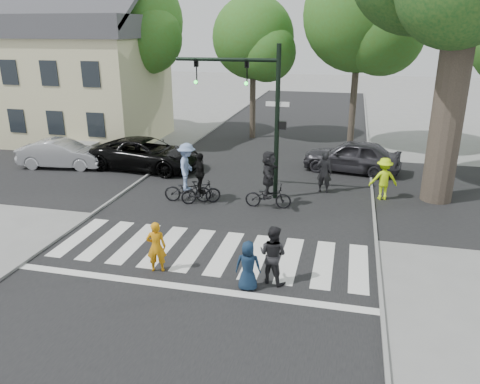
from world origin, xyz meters
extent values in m
plane|color=gray|center=(0.00, 0.00, 0.00)|extent=(120.00, 120.00, 0.00)
cube|color=black|center=(0.00, 5.00, 0.01)|extent=(10.00, 70.00, 0.01)
cube|color=black|center=(0.00, 8.00, 0.01)|extent=(70.00, 10.00, 0.01)
cube|color=gray|center=(-5.05, 5.00, 0.05)|extent=(0.10, 70.00, 0.10)
cube|color=gray|center=(5.05, 5.00, 0.05)|extent=(0.10, 70.00, 0.10)
cube|color=silver|center=(-4.50, 1.00, 0.01)|extent=(0.55, 3.00, 0.01)
cube|color=silver|center=(-3.50, 1.00, 0.01)|extent=(0.55, 3.00, 0.01)
cube|color=silver|center=(-2.50, 1.00, 0.01)|extent=(0.55, 3.00, 0.01)
cube|color=silver|center=(-1.50, 1.00, 0.01)|extent=(0.55, 3.00, 0.01)
cube|color=silver|center=(-0.50, 1.00, 0.01)|extent=(0.55, 3.00, 0.01)
cube|color=silver|center=(0.50, 1.00, 0.01)|extent=(0.55, 3.00, 0.01)
cube|color=silver|center=(1.50, 1.00, 0.01)|extent=(0.55, 3.00, 0.01)
cube|color=silver|center=(2.50, 1.00, 0.01)|extent=(0.55, 3.00, 0.01)
cube|color=silver|center=(3.50, 1.00, 0.01)|extent=(0.55, 3.00, 0.01)
cube|color=silver|center=(4.50, 1.00, 0.01)|extent=(0.55, 3.00, 0.01)
cube|color=silver|center=(0.00, -1.20, 0.01)|extent=(10.00, 0.30, 0.01)
cylinder|color=black|center=(1.20, 6.20, 3.00)|extent=(0.18, 0.18, 6.00)
cylinder|color=black|center=(-0.80, 6.20, 5.40)|extent=(4.00, 0.14, 0.14)
imported|color=black|center=(0.00, 6.20, 4.95)|extent=(0.16, 0.20, 1.00)
sphere|color=#19E533|center=(0.00, 6.08, 4.55)|extent=(0.14, 0.14, 0.14)
imported|color=black|center=(-2.00, 6.20, 4.95)|extent=(0.16, 0.20, 1.00)
sphere|color=#19E533|center=(-2.00, 6.08, 4.55)|extent=(0.14, 0.14, 0.14)
cube|color=black|center=(1.42, 6.20, 3.00)|extent=(0.28, 0.18, 0.30)
cube|color=#FF660C|center=(1.53, 6.20, 3.00)|extent=(0.02, 0.14, 0.20)
cube|color=white|center=(1.20, 6.20, 3.80)|extent=(0.90, 0.04, 0.18)
cylinder|color=brown|center=(7.50, 7.50, 3.50)|extent=(1.20, 1.20, 7.00)
cylinder|color=brown|center=(7.80, 7.30, 6.50)|extent=(1.29, 1.74, 2.93)
cylinder|color=brown|center=(-14.00, 16.20, 2.97)|extent=(0.36, 0.36, 5.95)
sphere|color=#3C651C|center=(-14.00, 16.20, 6.38)|extent=(5.20, 5.20, 5.20)
sphere|color=#3C651C|center=(-12.96, 15.42, 5.53)|extent=(3.64, 3.64, 3.64)
cylinder|color=brown|center=(-9.00, 15.70, 3.22)|extent=(0.36, 0.36, 6.44)
sphere|color=#3C651C|center=(-9.00, 15.70, 6.90)|extent=(5.80, 5.80, 5.80)
sphere|color=#3C651C|center=(-7.84, 14.83, 5.98)|extent=(4.06, 4.06, 4.06)
cylinder|color=brown|center=(-2.00, 16.80, 2.80)|extent=(0.36, 0.36, 5.60)
sphere|color=#3C651C|center=(-2.00, 16.80, 6.00)|extent=(4.80, 4.80, 4.80)
sphere|color=#3C651C|center=(-1.04, 16.08, 5.20)|extent=(3.36, 3.36, 3.36)
cylinder|color=brown|center=(4.00, 15.50, 3.36)|extent=(0.36, 0.36, 6.72)
sphere|color=#3C651C|center=(4.00, 15.50, 7.20)|extent=(6.00, 6.00, 6.00)
sphere|color=#3C651C|center=(5.20, 14.60, 6.24)|extent=(4.20, 4.20, 4.20)
cube|color=beige|center=(-11.50, 14.00, 3.00)|extent=(8.00, 7.00, 6.00)
cube|color=#47474C|center=(-11.50, 14.00, 6.60)|extent=(8.40, 7.40, 1.20)
cube|color=#47474C|center=(-11.50, 12.15, 7.60)|extent=(8.40, 3.69, 2.44)
cube|color=#47474C|center=(-11.50, 15.85, 7.60)|extent=(8.40, 3.69, 2.44)
cube|color=black|center=(-13.90, 10.48, 1.70)|extent=(1.00, 0.06, 1.30)
cube|color=black|center=(-13.90, 10.48, 4.30)|extent=(1.00, 0.06, 1.30)
cube|color=black|center=(-11.50, 10.48, 1.70)|extent=(1.00, 0.06, 1.30)
cube|color=black|center=(-11.50, 10.48, 4.30)|extent=(1.00, 0.06, 1.30)
cube|color=black|center=(-9.10, 10.48, 1.70)|extent=(1.00, 0.06, 1.30)
cube|color=black|center=(-9.10, 10.48, 4.30)|extent=(1.00, 0.06, 1.30)
cube|color=gray|center=(-10.00, 10.20, 0.40)|extent=(2.00, 1.20, 0.80)
imported|color=orange|center=(-1.07, -0.52, 0.75)|extent=(0.62, 0.49, 1.50)
imported|color=#13263E|center=(1.64, -0.87, 0.68)|extent=(0.72, 0.52, 1.37)
imported|color=black|center=(2.21, -0.37, 0.82)|extent=(0.97, 0.86, 1.65)
imported|color=black|center=(-2.10, 5.01, 0.49)|extent=(1.95, 0.93, 0.98)
imported|color=#7B96C7|center=(-2.10, 5.01, 1.43)|extent=(0.88, 1.31, 1.88)
imported|color=black|center=(-1.54, 4.93, 0.47)|extent=(1.59, 1.10, 0.94)
imported|color=black|center=(-1.54, 4.93, 1.23)|extent=(0.78, 1.02, 1.62)
imported|color=black|center=(1.10, 5.11, 0.46)|extent=(1.80, 0.71, 0.93)
imported|color=black|center=(1.10, 5.11, 1.35)|extent=(0.61, 1.67, 1.77)
imported|color=black|center=(-5.57, 8.89, 0.75)|extent=(5.60, 2.97, 1.50)
imported|color=#B8B9BE|center=(-9.74, 8.17, 0.69)|extent=(4.33, 1.98, 1.38)
imported|color=#312F35|center=(4.12, 10.72, 0.77)|extent=(4.77, 2.54, 1.55)
imported|color=#CDFF12|center=(5.40, 7.08, 0.86)|extent=(1.22, 0.86, 1.72)
imported|color=black|center=(3.04, 7.40, 0.88)|extent=(0.70, 0.52, 1.75)
camera|label=1|loc=(3.96, -11.46, 6.54)|focal=35.00mm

